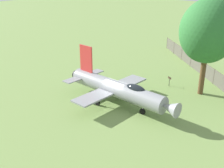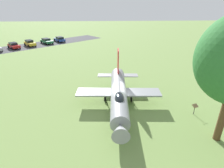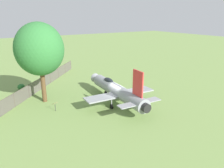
# 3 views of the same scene
# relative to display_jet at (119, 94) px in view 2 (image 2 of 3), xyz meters

# --- Properties ---
(ground_plane) EXTENTS (200.00, 200.00, 0.00)m
(ground_plane) POSITION_rel_display_jet_xyz_m (-0.02, -0.35, -1.73)
(ground_plane) COLOR #75934C
(parking_strip) EXTENTS (37.68, 33.17, 0.00)m
(parking_strip) POSITION_rel_display_jet_xyz_m (20.50, -32.42, -1.73)
(parking_strip) COLOR #38383D
(parking_strip) RESTS_ON ground_plane
(display_jet) EXTENTS (9.47, 13.37, 5.39)m
(display_jet) POSITION_rel_display_jet_xyz_m (0.00, 0.00, 0.00)
(display_jet) COLOR gray
(display_jet) RESTS_ON ground_plane
(info_plaque) EXTENTS (0.70, 0.59, 1.14)m
(info_plaque) POSITION_rel_display_jet_xyz_m (-7.72, 1.68, -0.88)
(info_plaque) COLOR #333333
(info_plaque) RESTS_ON ground_plane
(parked_car_blue) EXTENTS (3.94, 4.44, 1.45)m
(parked_car_blue) POSITION_rel_display_jet_xyz_m (14.10, -37.61, -0.98)
(parked_car_blue) COLOR #23429E
(parked_car_blue) RESTS_ON ground_plane
(parked_car_green) EXTENTS (4.38, 4.71, 1.38)m
(parked_car_green) POSITION_rel_display_jet_xyz_m (17.20, -35.27, -1.00)
(parked_car_green) COLOR #1E6B3D
(parked_car_green) RESTS_ON ground_plane
(parked_car_yellow) EXTENTS (4.00, 4.28, 1.54)m
(parked_car_yellow) POSITION_rel_display_jet_xyz_m (20.79, -32.29, -0.94)
(parked_car_yellow) COLOR gold
(parked_car_yellow) RESTS_ON ground_plane
(parked_car_red) EXTENTS (4.13, 4.33, 1.40)m
(parked_car_red) POSITION_rel_display_jet_xyz_m (23.87, -29.73, -1.00)
(parked_car_red) COLOR red
(parked_car_red) RESTS_ON ground_plane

